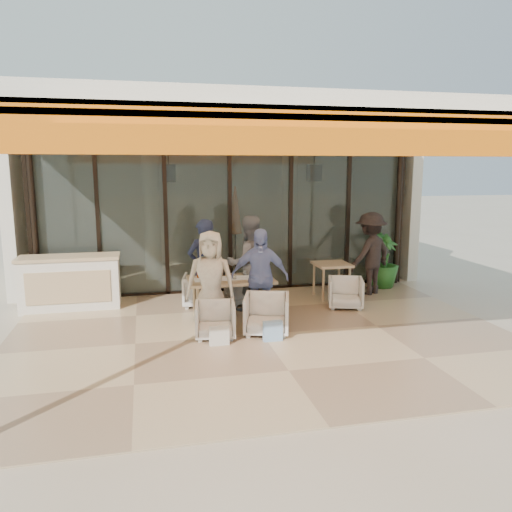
{
  "coord_description": "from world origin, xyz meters",
  "views": [
    {
      "loc": [
        -1.81,
        -7.49,
        2.69
      ],
      "look_at": [
        0.1,
        0.9,
        1.15
      ],
      "focal_mm": 35.0,
      "sensor_mm": 36.0,
      "label": 1
    }
  ],
  "objects_px": {
    "side_table": "(332,268)",
    "standing_woman": "(370,254)",
    "chair_far_right": "(244,287)",
    "chair_near_right": "(267,312)",
    "chair_far_left": "(201,289)",
    "diner_navy": "(204,267)",
    "diner_grey": "(249,264)",
    "chair_near_left": "(215,318)",
    "side_chair": "(346,291)",
    "diner_periwinkle": "(260,277)",
    "diner_cream": "(211,280)",
    "host_counter": "(70,282)",
    "dining_table": "(230,281)",
    "potted_palm": "(383,260)"
  },
  "relations": [
    {
      "from": "side_table",
      "to": "standing_woman",
      "type": "relative_size",
      "value": 0.42
    },
    {
      "from": "chair_far_right",
      "to": "standing_woman",
      "type": "distance_m",
      "value": 2.82
    },
    {
      "from": "chair_near_right",
      "to": "chair_far_left",
      "type": "bearing_deg",
      "value": 130.43
    },
    {
      "from": "diner_navy",
      "to": "diner_grey",
      "type": "relative_size",
      "value": 0.97
    },
    {
      "from": "diner_navy",
      "to": "chair_near_right",
      "type": "bearing_deg",
      "value": 100.55
    },
    {
      "from": "chair_near_left",
      "to": "chair_far_right",
      "type": "bearing_deg",
      "value": 73.59
    },
    {
      "from": "chair_near_left",
      "to": "diner_grey",
      "type": "xyz_separation_m",
      "value": [
        0.84,
        1.4,
        0.59
      ]
    },
    {
      "from": "diner_navy",
      "to": "side_chair",
      "type": "bearing_deg",
      "value": 154.0
    },
    {
      "from": "chair_near_left",
      "to": "diner_periwinkle",
      "type": "height_order",
      "value": "diner_periwinkle"
    },
    {
      "from": "diner_periwinkle",
      "to": "diner_cream",
      "type": "bearing_deg",
      "value": -165.63
    },
    {
      "from": "host_counter",
      "to": "side_table",
      "type": "distance_m",
      "value": 5.15
    },
    {
      "from": "chair_near_right",
      "to": "diner_periwinkle",
      "type": "bearing_deg",
      "value": 106.58
    },
    {
      "from": "diner_grey",
      "to": "side_chair",
      "type": "relative_size",
      "value": 2.74
    },
    {
      "from": "dining_table",
      "to": "chair_near_right",
      "type": "distance_m",
      "value": 1.1
    },
    {
      "from": "diner_cream",
      "to": "standing_woman",
      "type": "bearing_deg",
      "value": 38.93
    },
    {
      "from": "dining_table",
      "to": "diner_grey",
      "type": "bearing_deg",
      "value": 45.97
    },
    {
      "from": "diner_navy",
      "to": "side_chair",
      "type": "relative_size",
      "value": 2.67
    },
    {
      "from": "chair_near_right",
      "to": "diner_grey",
      "type": "bearing_deg",
      "value": 106.58
    },
    {
      "from": "host_counter",
      "to": "side_chair",
      "type": "height_order",
      "value": "host_counter"
    },
    {
      "from": "diner_grey",
      "to": "side_chair",
      "type": "bearing_deg",
      "value": 163.28
    },
    {
      "from": "diner_grey",
      "to": "standing_woman",
      "type": "bearing_deg",
      "value": -176.08
    },
    {
      "from": "dining_table",
      "to": "chair_near_right",
      "type": "xyz_separation_m",
      "value": [
        0.43,
        -0.96,
        -0.32
      ]
    },
    {
      "from": "dining_table",
      "to": "chair_near_left",
      "type": "bearing_deg",
      "value": -113.28
    },
    {
      "from": "chair_far_left",
      "to": "standing_woman",
      "type": "relative_size",
      "value": 0.4
    },
    {
      "from": "dining_table",
      "to": "chair_near_left",
      "type": "xyz_separation_m",
      "value": [
        -0.41,
        -0.96,
        -0.37
      ]
    },
    {
      "from": "diner_cream",
      "to": "chair_near_right",
      "type": "bearing_deg",
      "value": -14.64
    },
    {
      "from": "diner_grey",
      "to": "potted_palm",
      "type": "height_order",
      "value": "diner_grey"
    },
    {
      "from": "potted_palm",
      "to": "side_table",
      "type": "bearing_deg",
      "value": -156.53
    },
    {
      "from": "diner_navy",
      "to": "standing_woman",
      "type": "height_order",
      "value": "diner_navy"
    },
    {
      "from": "diner_periwinkle",
      "to": "standing_woman",
      "type": "distance_m",
      "value": 3.15
    },
    {
      "from": "diner_navy",
      "to": "side_table",
      "type": "relative_size",
      "value": 2.37
    },
    {
      "from": "diner_navy",
      "to": "chair_near_left",
      "type": "bearing_deg",
      "value": 69.58
    },
    {
      "from": "diner_grey",
      "to": "chair_near_right",
      "type": "bearing_deg",
      "value": 81.38
    },
    {
      "from": "host_counter",
      "to": "dining_table",
      "type": "height_order",
      "value": "host_counter"
    },
    {
      "from": "chair_near_right",
      "to": "potted_palm",
      "type": "xyz_separation_m",
      "value": [
        3.31,
        2.52,
        0.27
      ]
    },
    {
      "from": "chair_near_left",
      "to": "standing_woman",
      "type": "height_order",
      "value": "standing_woman"
    },
    {
      "from": "standing_woman",
      "to": "diner_periwinkle",
      "type": "bearing_deg",
      "value": 2.27
    },
    {
      "from": "chair_far_right",
      "to": "chair_near_left",
      "type": "distance_m",
      "value": 2.08
    },
    {
      "from": "chair_far_left",
      "to": "chair_near_left",
      "type": "distance_m",
      "value": 1.9
    },
    {
      "from": "diner_navy",
      "to": "diner_cream",
      "type": "distance_m",
      "value": 0.9
    },
    {
      "from": "standing_woman",
      "to": "potted_palm",
      "type": "distance_m",
      "value": 0.79
    },
    {
      "from": "chair_far_right",
      "to": "diner_periwinkle",
      "type": "xyz_separation_m",
      "value": [
        -0.0,
        -1.4,
        0.51
      ]
    },
    {
      "from": "chair_far_right",
      "to": "chair_near_left",
      "type": "bearing_deg",
      "value": 60.51
    },
    {
      "from": "host_counter",
      "to": "diner_cream",
      "type": "height_order",
      "value": "diner_cream"
    },
    {
      "from": "side_chair",
      "to": "potted_palm",
      "type": "distance_m",
      "value": 2.03
    },
    {
      "from": "dining_table",
      "to": "chair_near_right",
      "type": "relative_size",
      "value": 2.05
    },
    {
      "from": "host_counter",
      "to": "chair_far_left",
      "type": "distance_m",
      "value": 2.48
    },
    {
      "from": "host_counter",
      "to": "diner_grey",
      "type": "distance_m",
      "value": 3.41
    },
    {
      "from": "chair_near_right",
      "to": "diner_cream",
      "type": "bearing_deg",
      "value": 165.82
    },
    {
      "from": "side_table",
      "to": "side_chair",
      "type": "distance_m",
      "value": 0.81
    }
  ]
}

